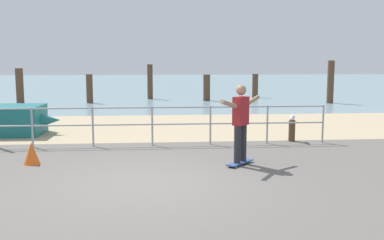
{
  "coord_description": "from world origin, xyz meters",
  "views": [
    {
      "loc": [
        0.15,
        -7.87,
        2.25
      ],
      "look_at": [
        0.97,
        2.0,
        0.9
      ],
      "focal_mm": 41.3,
      "sensor_mm": 36.0,
      "label": 1
    }
  ],
  "objects_px": {
    "skateboard": "(240,163)",
    "skateboarder": "(241,119)",
    "seagull": "(292,118)",
    "traffic_cone": "(32,154)",
    "bollard_short": "(292,131)"
  },
  "relations": [
    {
      "from": "skateboard",
      "to": "seagull",
      "type": "relative_size",
      "value": 1.48
    },
    {
      "from": "bollard_short",
      "to": "traffic_cone",
      "type": "relative_size",
      "value": 1.21
    },
    {
      "from": "skateboard",
      "to": "traffic_cone",
      "type": "distance_m",
      "value": 4.49
    },
    {
      "from": "skateboarder",
      "to": "bollard_short",
      "type": "height_order",
      "value": "skateboarder"
    },
    {
      "from": "skateboarder",
      "to": "bollard_short",
      "type": "bearing_deg",
      "value": 53.41
    },
    {
      "from": "skateboarder",
      "to": "traffic_cone",
      "type": "height_order",
      "value": "skateboarder"
    },
    {
      "from": "bollard_short",
      "to": "seagull",
      "type": "bearing_deg",
      "value": -100.16
    },
    {
      "from": "skateboard",
      "to": "skateboarder",
      "type": "distance_m",
      "value": 0.95
    },
    {
      "from": "skateboard",
      "to": "traffic_cone",
      "type": "height_order",
      "value": "traffic_cone"
    },
    {
      "from": "skateboarder",
      "to": "seagull",
      "type": "bearing_deg",
      "value": 53.28
    },
    {
      "from": "seagull",
      "to": "skateboard",
      "type": "bearing_deg",
      "value": -126.72
    },
    {
      "from": "skateboard",
      "to": "bollard_short",
      "type": "xyz_separation_m",
      "value": [
        1.96,
        2.63,
        0.23
      ]
    },
    {
      "from": "seagull",
      "to": "traffic_cone",
      "type": "distance_m",
      "value": 6.79
    },
    {
      "from": "skateboarder",
      "to": "seagull",
      "type": "xyz_separation_m",
      "value": [
        1.95,
        2.62,
        -0.34
      ]
    },
    {
      "from": "seagull",
      "to": "traffic_cone",
      "type": "relative_size",
      "value": 0.97
    }
  ]
}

